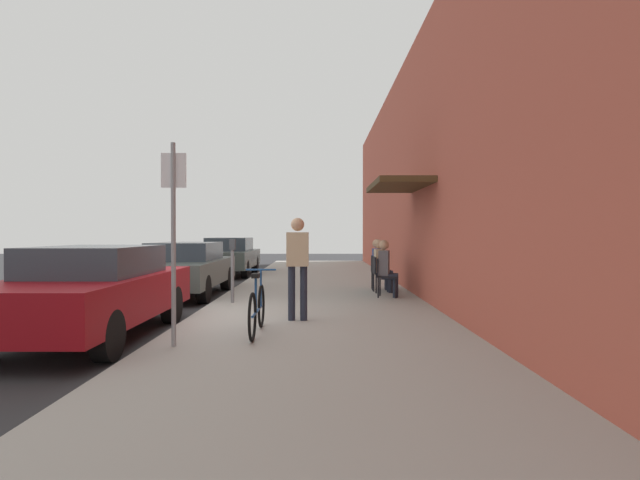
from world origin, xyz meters
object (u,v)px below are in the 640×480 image
(parked_car_2, at_px, (230,256))
(bicycle_0, at_px, (258,309))
(parked_car_1, at_px, (186,268))
(seated_patron_1, at_px, (383,264))
(street_sign, at_px, (175,227))
(pedestrian_standing, at_px, (299,260))
(parking_meter, at_px, (234,266))
(cafe_chair_1, at_px, (381,272))
(cafe_chair_2, at_px, (378,270))
(seated_patron_0, at_px, (388,266))
(seated_patron_2, at_px, (380,262))
(cafe_chair_0, at_px, (385,275))
(parked_car_0, at_px, (94,290))

(parked_car_2, xyz_separation_m, bicycle_0, (2.47, -11.80, -0.24))
(parked_car_1, xyz_separation_m, seated_patron_1, (4.88, -0.26, 0.12))
(street_sign, distance_m, pedestrian_standing, 2.52)
(parked_car_1, relative_size, parking_meter, 3.33)
(parked_car_1, height_order, cafe_chair_1, parked_car_1)
(cafe_chair_2, bearing_deg, seated_patron_0, -87.70)
(parked_car_1, bearing_deg, cafe_chair_1, -3.14)
(seated_patron_1, bearing_deg, pedestrian_standing, -114.88)
(pedestrian_standing, bearing_deg, parking_meter, 123.44)
(seated_patron_2, bearing_deg, pedestrian_standing, -112.05)
(parked_car_2, relative_size, parking_meter, 3.33)
(parked_car_2, distance_m, seated_patron_2, 7.74)
(bicycle_0, bearing_deg, street_sign, -140.83)
(cafe_chair_2, bearing_deg, seated_patron_2, -3.11)
(cafe_chair_2, bearing_deg, parking_meter, -143.29)
(parked_car_1, bearing_deg, street_sign, -76.52)
(cafe_chair_2, bearing_deg, street_sign, -116.74)
(seated_patron_1, relative_size, seated_patron_2, 1.00)
(street_sign, distance_m, seated_patron_0, 6.16)
(cafe_chair_1, height_order, cafe_chair_2, same)
(seated_patron_2, height_order, pedestrian_standing, pedestrian_standing)
(parked_car_1, relative_size, cafe_chair_2, 5.06)
(bicycle_0, height_order, seated_patron_2, seated_patron_2)
(cafe_chair_0, height_order, seated_patron_0, seated_patron_0)
(parked_car_2, height_order, pedestrian_standing, pedestrian_standing)
(seated_patron_0, distance_m, seated_patron_2, 1.51)
(parking_meter, distance_m, cafe_chair_0, 3.41)
(parked_car_0, bearing_deg, seated_patron_2, 48.63)
(street_sign, bearing_deg, pedestrian_standing, 52.42)
(parking_meter, relative_size, street_sign, 0.51)
(cafe_chair_1, relative_size, pedestrian_standing, 0.51)
(seated_patron_0, bearing_deg, cafe_chair_1, 93.78)
(parked_car_2, height_order, seated_patron_0, seated_patron_0)
(parked_car_1, bearing_deg, parking_meter, -53.68)
(parking_meter, distance_m, seated_patron_2, 4.12)
(parked_car_2, height_order, cafe_chair_0, parked_car_2)
(cafe_chair_1, bearing_deg, cafe_chair_2, 90.00)
(seated_patron_0, xyz_separation_m, pedestrian_standing, (-1.88, -3.13, 0.30))
(bicycle_0, xyz_separation_m, pedestrian_standing, (0.53, 1.16, 0.64))
(seated_patron_1, bearing_deg, seated_patron_0, -89.97)
(seated_patron_0, distance_m, pedestrian_standing, 3.66)
(street_sign, bearing_deg, cafe_chair_2, 63.26)
(parked_car_0, distance_m, cafe_chair_2, 7.35)
(parked_car_2, xyz_separation_m, seated_patron_2, (4.88, -6.01, 0.09))
(seated_patron_1, distance_m, cafe_chair_2, 0.62)
(parked_car_1, bearing_deg, seated_patron_2, 3.82)
(bicycle_0, distance_m, cafe_chair_0, 4.90)
(bicycle_0, bearing_deg, parking_meter, 105.34)
(seated_patron_1, bearing_deg, cafe_chair_0, -93.68)
(parked_car_2, xyz_separation_m, cafe_chair_0, (4.82, -7.50, -0.10))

